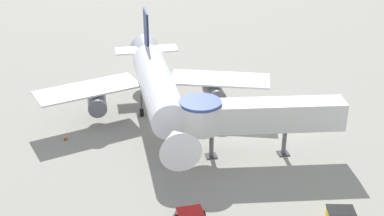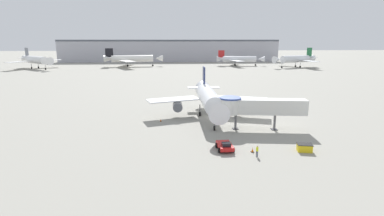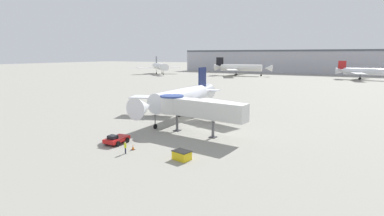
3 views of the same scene
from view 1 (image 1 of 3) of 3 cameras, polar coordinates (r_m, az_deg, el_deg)
name	(u,v)px [view 1 (image 1 of 3)]	position (r m, az deg, el deg)	size (l,w,h in m)	color
ground_plane	(167,119)	(61.27, -2.71, -1.21)	(800.00, 800.00, 0.00)	gray
main_airplane	(157,86)	(59.15, -3.74, 2.38)	(27.42, 27.43, 10.29)	silver
jet_bridge	(250,115)	(52.34, 6.17, -0.79)	(16.22, 5.15, 6.18)	silver
service_container_yellow	(340,216)	(46.60, 15.55, -11.01)	(2.54, 2.08, 1.18)	yellow
traffic_cone_port_wing	(65,137)	(58.43, -13.36, -3.03)	(0.38, 0.38, 0.64)	black
traffic_cone_near_nose	(183,216)	(45.34, -0.98, -11.48)	(0.41, 0.41, 0.68)	black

